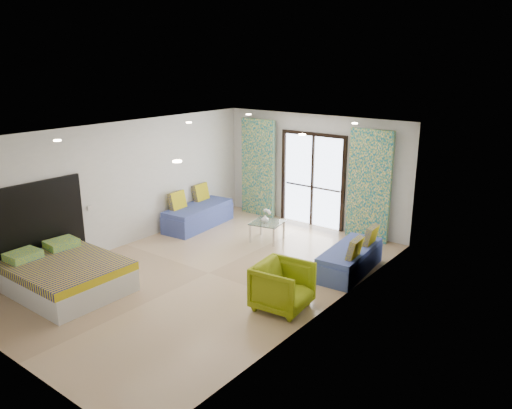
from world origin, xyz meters
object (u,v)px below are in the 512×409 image
Objects in this scene: coffee_table at (267,224)px; armchair at (283,284)px; daybed_left at (198,215)px; bed at (66,275)px; daybed_right at (351,259)px.

armchair is (2.10, -2.41, 0.04)m from coffee_table.
daybed_left is 2.53× the size of coffee_table.
bed is 1.00× the size of daybed_left.
armchair is at bearing -48.97° from coffee_table.
bed is 1.09× the size of daybed_right.
daybed_right is 2.11× the size of armchair.
daybed_left is 4.59m from armchair.
daybed_left reaches higher than bed.
daybed_right reaches higher than coffee_table.
bed is 2.31× the size of armchair.
daybed_right is at bearing 46.51° from bed.
daybed_left is at bearing 172.52° from daybed_right.
armchair reaches higher than bed.
daybed_left is (-0.64, 3.97, 0.01)m from bed.
bed is 4.40m from coffee_table.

